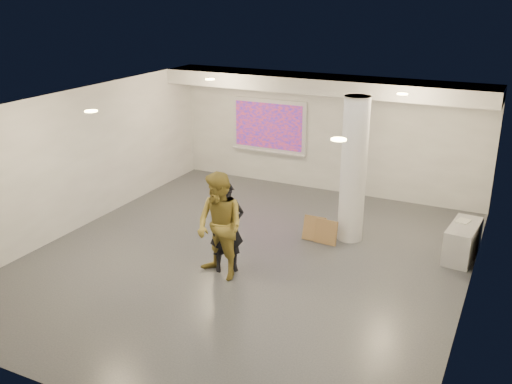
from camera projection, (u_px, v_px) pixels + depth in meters
The scene contains 19 objects.
floor at pixel (247, 259), 11.06m from camera, with size 8.00×9.00×0.01m, color #37393E.
ceiling at pixel (246, 106), 10.05m from camera, with size 8.00×9.00×0.01m, color silver.
wall_back at pixel (327, 133), 14.36m from camera, with size 8.00×0.01×3.00m, color beige.
wall_front at pixel (75, 297), 6.75m from camera, with size 8.00×0.01×3.00m, color beige.
wall_left at pixel (80, 159), 12.20m from camera, with size 0.01×9.00×3.00m, color beige.
wall_right at pixel (475, 222), 8.90m from camera, with size 0.01×9.00×3.00m, color beige.
soffit_band at pixel (322, 84), 13.45m from camera, with size 8.00×1.10×0.36m, color silver.
downlight_nw at pixel (210, 79), 13.08m from camera, with size 0.22×0.22×0.02m, color #ECD576.
downlight_ne at pixel (402, 94), 11.26m from camera, with size 0.22×0.22×0.02m, color #ECD576.
downlight_sw at pixel (91, 111), 9.69m from camera, with size 0.22×0.22×0.02m, color #ECD576.
downlight_se at pixel (339, 139), 7.88m from camera, with size 0.22×0.22×0.02m, color #ECD576.
column at pixel (353, 170), 11.46m from camera, with size 0.52×0.52×3.00m, color silver.
projection_screen at pixel (269, 126), 14.97m from camera, with size 2.10×0.13×1.42m.
credenza at pixel (462, 241), 11.00m from camera, with size 0.49×1.18×0.69m, color #97999C.
papers_stack at pixel (463, 221), 11.05m from camera, with size 0.23×0.29×0.02m, color silver.
cardboard_back at pixel (326, 232), 11.64m from camera, with size 0.47×0.04×0.51m, color olive.
cardboard_front at pixel (314, 228), 11.82m from camera, with size 0.47×0.05×0.52m, color olive.
woman at pixel (227, 227), 10.35m from camera, with size 0.62×0.41×1.71m, color black.
man at pixel (220, 226), 10.07m from camera, with size 0.95×0.74×1.96m, color olive.
Camera 1 is at (4.53, -8.89, 4.95)m, focal length 40.00 mm.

